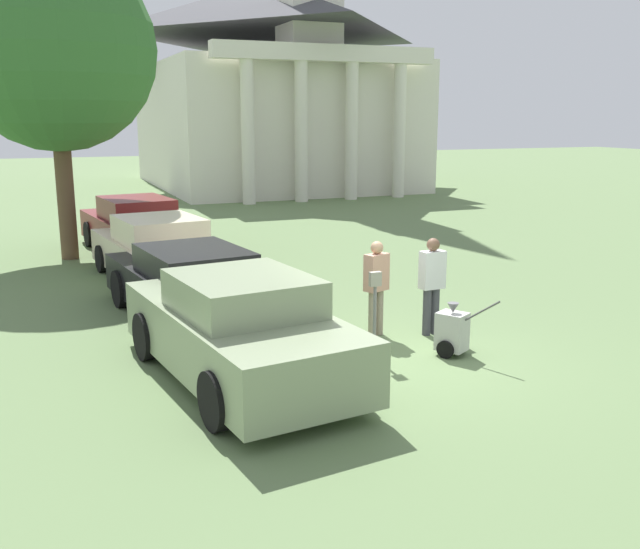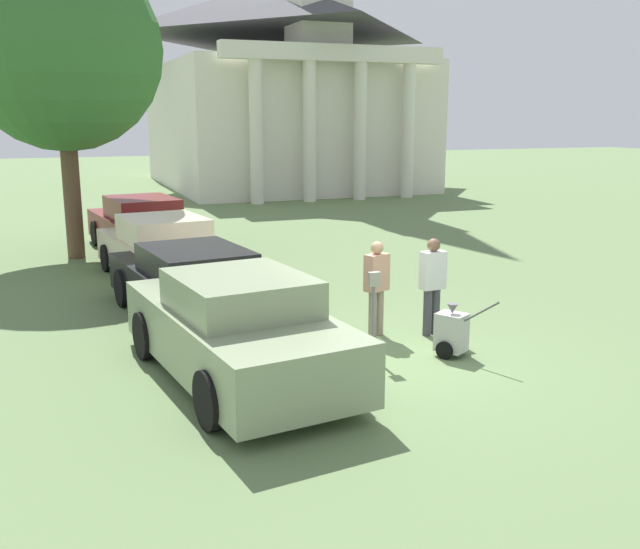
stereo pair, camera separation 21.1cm
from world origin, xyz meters
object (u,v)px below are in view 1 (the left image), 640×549
parked_car_cream (158,251)px  church (272,78)px  equipment_cart (452,331)px  person_worker (376,283)px  parked_car_sage (239,330)px  parked_car_maroon (136,227)px  person_supervisor (432,280)px  parked_car_black (192,286)px  parking_meter (375,298)px

parked_car_cream → church: bearing=57.4°
church → equipment_cart: bearing=-102.8°
person_worker → equipment_cart: size_ratio=1.64×
parked_car_sage → parked_car_maroon: bearing=82.4°
parked_car_maroon → person_supervisor: (3.61, -9.52, 0.24)m
parked_car_black → parking_meter: (2.16, -3.08, 0.30)m
parked_car_sage → person_worker: bearing=15.0°
person_supervisor → equipment_cart: 1.24m
person_supervisor → parked_car_sage: bearing=9.3°
person_supervisor → church: 27.68m
parked_car_black → parked_car_cream: parked_car_cream is taller
parked_car_sage → parked_car_black: 3.16m
parked_car_black → parked_car_maroon: (0.00, 7.19, 0.05)m
parked_car_sage → parked_car_maroon: (0.00, 10.35, -0.02)m
person_worker → parked_car_sage: bearing=1.2°
parked_car_black → person_worker: bearing=-44.5°
person_worker → church: church is taller
parked_car_black → equipment_cart: (3.36, -3.40, -0.27)m
church → parking_meter: bearing=-105.3°
person_supervisor → church: church is taller
parked_car_black → person_supervisor: person_supervisor is taller
parked_car_black → equipment_cart: bearing=-53.0°
parked_car_sage → person_supervisor: 3.71m
parked_car_maroon → parking_meter: bearing=-85.7°
equipment_cart → church: bearing=46.8°
parked_car_black → person_worker: size_ratio=3.28×
parked_car_maroon → church: bearing=53.0°
person_worker → person_supervisor: person_supervisor is taller
person_worker → equipment_cart: bearing=93.8°
church → person_supervisor: bearing=-102.7°
parked_car_sage → parked_car_cream: parked_car_sage is taller
parked_car_sage → equipment_cart: parked_car_sage is taller
parked_car_maroon → equipment_cart: bearing=-80.1°
parked_car_sage → parked_car_black: parked_car_sage is taller
person_supervisor → equipment_cart: bearing=73.0°
parked_car_sage → parked_car_cream: size_ratio=0.97×
parked_car_maroon → person_supervisor: person_supervisor is taller
parked_car_cream → equipment_cart: parked_car_cream is taller
parked_car_sage → equipment_cart: 3.38m
parked_car_black → parking_meter: 3.77m
parked_car_cream → church: (9.63, 20.71, 4.93)m
parking_meter → equipment_cart: parking_meter is taller
parked_car_black → person_worker: 3.40m
parked_car_cream → person_worker: size_ratio=3.09×
parked_car_cream → church: size_ratio=0.22×
parked_car_cream → person_supervisor: (3.61, -5.91, 0.27)m
parked_car_cream → parked_car_maroon: (0.00, 3.61, 0.03)m
parked_car_sage → parked_car_cream: bearing=82.4°
person_worker → person_supervisor: size_ratio=0.97×
person_worker → equipment_cart: (0.65, -1.37, -0.54)m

